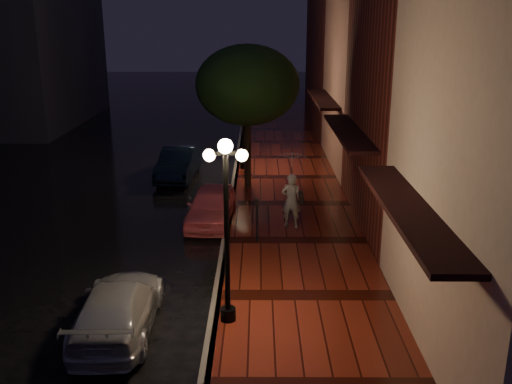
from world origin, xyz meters
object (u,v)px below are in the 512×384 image
(street_tree, at_px, (248,88))
(silver_car, at_px, (118,307))
(streetlamp_far, at_px, (243,116))
(woman_with_umbrella, at_px, (292,178))
(streetlamp_near, at_px, (227,221))
(parking_meter, at_px, (257,216))
(navy_car, at_px, (179,163))
(pink_car, at_px, (211,206))

(street_tree, height_order, silver_car, street_tree)
(streetlamp_far, height_order, silver_car, streetlamp_far)
(street_tree, xyz_separation_m, silver_car, (-2.75, -11.24, -3.64))
(streetlamp_far, bearing_deg, woman_with_umbrella, -77.03)
(streetlamp_near, distance_m, woman_with_umbrella, 6.49)
(woman_with_umbrella, distance_m, parking_meter, 1.91)
(navy_car, height_order, woman_with_umbrella, woman_with_umbrella)
(silver_car, relative_size, woman_with_umbrella, 1.60)
(street_tree, relative_size, parking_meter, 4.18)
(streetlamp_near, xyz_separation_m, woman_with_umbrella, (1.80, 6.19, -0.74))
(streetlamp_far, xyz_separation_m, street_tree, (0.26, -3.01, 1.64))
(streetlamp_far, distance_m, silver_car, 14.61)
(silver_car, xyz_separation_m, woman_with_umbrella, (4.29, 6.44, 1.26))
(streetlamp_near, height_order, pink_car, streetlamp_near)
(streetlamp_far, bearing_deg, street_tree, -85.09)
(woman_with_umbrella, height_order, parking_meter, woman_with_umbrella)
(silver_car, height_order, parking_meter, parking_meter)
(woman_with_umbrella, bearing_deg, pink_car, -1.95)
(street_tree, distance_m, pink_car, 5.54)
(streetlamp_far, distance_m, parking_meter, 9.22)
(streetlamp_near, xyz_separation_m, pink_car, (-0.95, 6.96, -1.96))
(streetlamp_near, relative_size, navy_car, 1.03)
(navy_car, bearing_deg, streetlamp_near, -73.74)
(pink_car, xyz_separation_m, silver_car, (-1.54, -7.21, -0.04))
(streetlamp_near, height_order, woman_with_umbrella, streetlamp_near)
(streetlamp_near, relative_size, woman_with_umbrella, 1.66)
(streetlamp_near, bearing_deg, silver_car, -174.24)
(navy_car, bearing_deg, parking_meter, -62.25)
(navy_car, distance_m, parking_meter, 8.63)
(streetlamp_far, bearing_deg, parking_meter, -85.90)
(streetlamp_far, height_order, parking_meter, streetlamp_far)
(silver_car, distance_m, parking_meter, 6.08)
(pink_car, height_order, navy_car, navy_car)
(pink_car, xyz_separation_m, navy_car, (-1.92, 5.85, 0.05))
(streetlamp_near, bearing_deg, woman_with_umbrella, 73.78)
(pink_car, relative_size, parking_meter, 2.70)
(streetlamp_near, bearing_deg, navy_car, 102.65)
(navy_car, xyz_separation_m, silver_car, (0.38, -13.06, -0.09))
(street_tree, bearing_deg, streetlamp_near, -91.35)
(streetlamp_far, relative_size, silver_car, 1.04)
(streetlamp_far, relative_size, pink_car, 1.15)
(streetlamp_far, relative_size, navy_car, 1.03)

